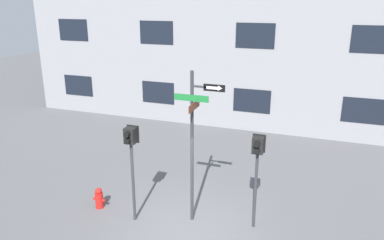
# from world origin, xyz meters

# --- Properties ---
(ground_plane) EXTENTS (60.00, 60.00, 0.00)m
(ground_plane) POSITION_xyz_m (0.00, 0.00, 0.00)
(ground_plane) COLOR #515154
(street_sign_pole) EXTENTS (1.34, 0.81, 4.30)m
(street_sign_pole) POSITION_xyz_m (-0.00, 0.52, 2.54)
(street_sign_pole) COLOR #2D2D33
(street_sign_pole) RESTS_ON ground_plane
(pedestrian_signal_left) EXTENTS (0.36, 0.40, 2.80)m
(pedestrian_signal_left) POSITION_xyz_m (-1.61, -0.05, 2.20)
(pedestrian_signal_left) COLOR #2D2D33
(pedestrian_signal_left) RESTS_ON ground_plane
(pedestrian_signal_right) EXTENTS (0.35, 0.40, 2.68)m
(pedestrian_signal_right) POSITION_xyz_m (1.65, 0.75, 2.09)
(pedestrian_signal_right) COLOR #2D2D33
(pedestrian_signal_right) RESTS_ON ground_plane
(fire_hydrant) EXTENTS (0.40, 0.24, 0.65)m
(fire_hydrant) POSITION_xyz_m (-2.92, 0.17, 0.31)
(fire_hydrant) COLOR red
(fire_hydrant) RESTS_ON ground_plane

